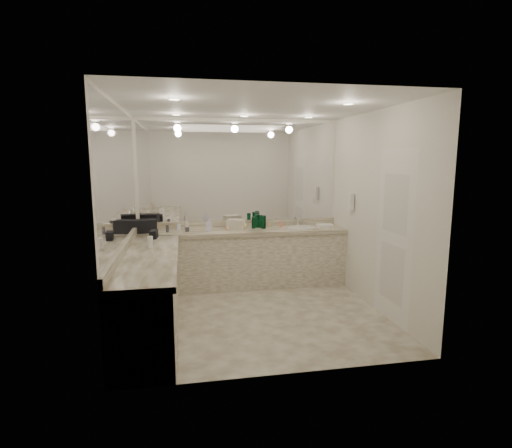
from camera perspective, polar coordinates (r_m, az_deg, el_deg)
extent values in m
plane|color=#BEB7A3|center=(5.29, 0.05, -12.66)|extent=(3.20, 3.20, 0.00)
plane|color=white|center=(4.95, 0.06, 16.52)|extent=(3.20, 3.20, 0.00)
cube|color=silver|center=(6.43, -2.38, 3.21)|extent=(3.20, 0.02, 2.60)
cube|color=silver|center=(4.93, -18.58, 0.91)|extent=(0.02, 3.00, 2.60)
cube|color=silver|center=(5.47, 16.76, 1.79)|extent=(0.02, 3.00, 2.60)
cube|color=silver|center=(6.29, -1.94, -5.07)|extent=(3.20, 0.60, 0.84)
cube|color=beige|center=(6.18, -1.95, -1.05)|extent=(3.20, 0.64, 0.06)
cube|color=silver|center=(4.80, -14.94, -9.94)|extent=(0.60, 2.40, 0.84)
cube|color=beige|center=(4.68, -15.05, -4.71)|extent=(0.64, 2.42, 0.06)
cube|color=beige|center=(6.45, -2.33, 0.10)|extent=(3.20, 0.04, 0.10)
cube|color=beige|center=(4.98, -18.15, -3.07)|extent=(0.04, 3.00, 0.10)
cube|color=white|center=(6.38, -2.39, 7.44)|extent=(3.12, 0.01, 1.55)
cube|color=white|center=(4.88, -18.72, 6.44)|extent=(0.01, 2.92, 1.55)
cylinder|color=white|center=(6.39, 6.49, -0.54)|extent=(0.44, 0.44, 0.03)
cube|color=silver|center=(6.58, 5.97, 0.41)|extent=(0.24, 0.16, 0.14)
cube|color=white|center=(6.08, 13.41, 3.10)|extent=(0.06, 0.10, 0.24)
cube|color=white|center=(5.07, 19.06, -1.75)|extent=(0.02, 0.82, 2.10)
cube|color=black|center=(6.11, -15.60, -0.33)|extent=(0.36, 0.26, 0.19)
cube|color=black|center=(5.63, -14.40, -1.47)|extent=(0.11, 0.21, 0.11)
cube|color=beige|center=(6.21, -2.89, -0.02)|extent=(0.31, 0.26, 0.15)
cube|color=white|center=(6.53, 9.80, -0.18)|extent=(0.27, 0.20, 0.04)
cylinder|color=white|center=(5.02, -14.88, -2.50)|extent=(0.07, 0.07, 0.15)
imported|color=silver|center=(6.08, -9.90, -0.10)|extent=(0.08, 0.08, 0.20)
imported|color=white|center=(6.06, -6.75, -0.08)|extent=(0.11, 0.11, 0.20)
imported|color=#F5DC8A|center=(6.22, -1.87, 0.00)|extent=(0.12, 0.12, 0.15)
cylinder|color=#0A5631|center=(6.26, -0.34, 0.19)|extent=(0.06, 0.06, 0.18)
cylinder|color=#0A5631|center=(6.36, 0.21, 0.47)|extent=(0.07, 0.07, 0.21)
cylinder|color=#0A5631|center=(6.23, 1.09, 0.28)|extent=(0.07, 0.07, 0.21)
cylinder|color=#0A5631|center=(6.35, 0.73, 0.40)|extent=(0.07, 0.07, 0.20)
cylinder|color=#3F3F4C|center=(6.06, -9.78, -0.77)|extent=(0.06, 0.06, 0.07)
cylinder|color=#E57F66|center=(6.42, 3.61, -0.02)|extent=(0.04, 0.04, 0.09)
cylinder|color=#E0B28C|center=(6.40, 1.93, -0.12)|extent=(0.04, 0.04, 0.07)
cylinder|color=#E0B28C|center=(6.11, -4.15, -0.58)|extent=(0.04, 0.04, 0.07)
cylinder|color=silver|center=(6.08, -9.74, -0.69)|extent=(0.04, 0.04, 0.08)
cylinder|color=silver|center=(6.26, -11.01, -0.39)|extent=(0.06, 0.06, 0.09)
cylinder|color=#3F3F4C|center=(6.09, -12.55, -0.65)|extent=(0.04, 0.04, 0.10)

